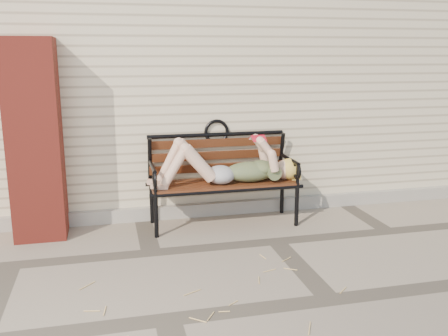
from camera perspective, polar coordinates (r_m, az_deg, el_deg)
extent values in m
plane|color=gray|center=(5.09, 5.98, -8.34)|extent=(80.00, 80.00, 0.00)
cube|color=beige|center=(7.64, -1.33, 10.41)|extent=(8.00, 4.00, 3.00)
cube|color=#A39E93|center=(5.94, 2.89, -4.37)|extent=(8.00, 0.10, 0.15)
cube|color=maroon|center=(5.33, -20.77, 3.01)|extent=(0.50, 0.50, 2.00)
cylinder|color=black|center=(5.14, -7.76, -5.42)|extent=(0.05, 0.05, 0.46)
cylinder|color=black|center=(5.58, -8.26, -3.94)|extent=(0.05, 0.05, 0.46)
cylinder|color=black|center=(5.49, 8.31, -4.23)|extent=(0.05, 0.05, 0.46)
cylinder|color=black|center=(5.91, 6.65, -2.95)|extent=(0.05, 0.05, 0.46)
cube|color=#552B15|center=(5.42, -0.04, -1.79)|extent=(1.57, 0.51, 0.03)
cylinder|color=black|center=(5.21, 0.55, -2.64)|extent=(1.65, 0.04, 0.04)
cylinder|color=black|center=(5.64, -0.59, -1.40)|extent=(1.65, 0.04, 0.04)
torus|color=black|center=(5.64, -0.86, 4.15)|extent=(0.28, 0.04, 0.28)
ellipsoid|color=#0B3A4F|center=(5.43, 3.00, -0.42)|extent=(0.56, 0.32, 0.22)
ellipsoid|color=#0B3A4F|center=(5.46, 4.25, 0.02)|extent=(0.27, 0.31, 0.16)
ellipsoid|color=#B1B0B6|center=(5.35, -0.40, -0.77)|extent=(0.31, 0.35, 0.20)
sphere|color=beige|center=(5.56, 6.98, -0.19)|extent=(0.23, 0.23, 0.23)
ellipsoid|color=#E5BF56|center=(5.57, 7.47, -0.11)|extent=(0.26, 0.26, 0.24)
cube|color=#B51427|center=(5.38, 3.89, 3.69)|extent=(0.14, 0.02, 0.02)
cube|color=beige|center=(5.34, 4.02, 3.32)|extent=(0.14, 0.09, 0.05)
cube|color=beige|center=(5.42, 3.75, 3.47)|extent=(0.14, 0.09, 0.05)
cube|color=#B51427|center=(5.34, 4.03, 3.36)|extent=(0.15, 0.10, 0.05)
cube|color=#B51427|center=(5.42, 3.74, 3.52)|extent=(0.15, 0.10, 0.05)
cylinder|color=#E2BA6E|center=(4.39, -7.32, -11.93)|extent=(0.04, 0.08, 0.01)
cylinder|color=#E2BA6E|center=(3.86, 3.39, -15.56)|extent=(0.01, 0.08, 0.01)
cylinder|color=#E2BA6E|center=(3.83, 7.86, -15.88)|extent=(0.08, 0.16, 0.01)
cylinder|color=#E2BA6E|center=(4.11, -4.04, -13.67)|extent=(0.07, 0.15, 0.01)
cylinder|color=#E2BA6E|center=(4.23, 0.00, -12.77)|extent=(0.08, 0.13, 0.01)
cylinder|color=#E2BA6E|center=(3.67, 14.87, -17.57)|extent=(0.08, 0.04, 0.01)
cylinder|color=#E2BA6E|center=(3.60, 11.13, -18.02)|extent=(0.01, 0.10, 0.01)
cylinder|color=#E2BA6E|center=(4.55, -11.25, -11.11)|extent=(0.10, 0.02, 0.01)
cylinder|color=#E2BA6E|center=(4.62, 10.42, -10.71)|extent=(0.06, 0.11, 0.01)
cylinder|color=#E2BA6E|center=(4.53, 3.11, -10.99)|extent=(0.16, 0.06, 0.01)
cylinder|color=#E2BA6E|center=(4.22, 7.53, -12.96)|extent=(0.14, 0.04, 0.01)
cylinder|color=#E2BA6E|center=(4.56, -1.39, -10.80)|extent=(0.14, 0.07, 0.01)
cylinder|color=#E2BA6E|center=(4.01, 9.57, -14.55)|extent=(0.09, 0.02, 0.01)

